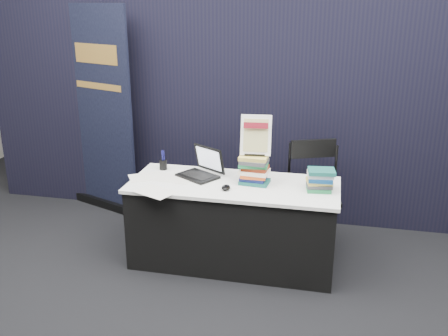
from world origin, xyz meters
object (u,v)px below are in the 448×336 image
Objects in this scene: stacking_chair at (310,191)px; book_stack_short at (320,180)px; book_stack_tall at (255,170)px; display_table at (233,223)px; info_sign at (256,136)px; pullup_banner at (102,123)px; laptop at (199,169)px.

book_stack_short is at bearing -100.02° from stacking_chair.
stacking_chair reaches higher than book_stack_tall.
info_sign reaches higher than display_table.
pullup_banner is (-1.81, 0.85, 0.11)m from book_stack_tall.
pullup_banner is 2.36m from stacking_chair.
laptop is 1.51m from pullup_banner.
info_sign is at bearing -2.93° from pullup_banner.
display_table is 0.87m from book_stack_short.
display_table is at bearing -7.22° from pullup_banner.
book_stack_tall is at bearing 14.43° from display_table.
laptop is 1.06m from stacking_chair.
book_stack_tall is 0.29m from info_sign.
info_sign is (0.52, -0.05, 0.35)m from laptop.
book_stack_tall is at bearing -3.73° from pullup_banner.
book_stack_short is 0.23× the size of stacking_chair.
info_sign reaches higher than stacking_chair.
laptop is at bearing 175.63° from stacking_chair.
book_stack_short is (0.56, -0.05, -0.03)m from book_stack_tall.
display_table is at bearing -167.35° from stacking_chair.
laptop is at bearing 159.61° from display_table.
pullup_banner reaches higher than display_table.
book_stack_short is at bearing -0.50° from display_table.
laptop is 0.53m from book_stack_tall.
display_table is at bearing -161.93° from info_sign.
stacking_chair is (0.46, 0.36, -0.60)m from info_sign.
laptop is 1.73× the size of book_stack_tall.
book_stack_tall is 0.11× the size of pullup_banner.
info_sign is at bearing 90.00° from book_stack_tall.
book_stack_short is at bearing -5.22° from book_stack_tall.
laptop is at bearing -9.23° from pullup_banner.
info_sign is 0.84m from stacking_chair.
pullup_banner is (-1.81, 0.82, -0.18)m from info_sign.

